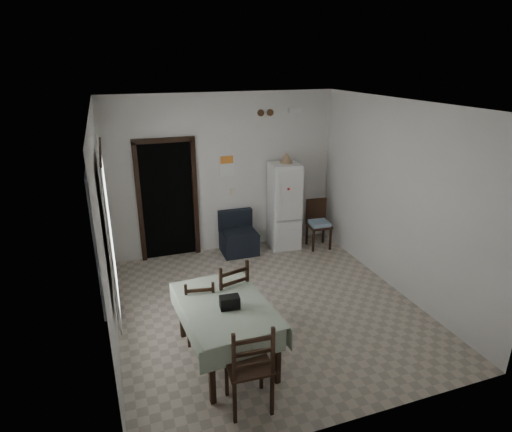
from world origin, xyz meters
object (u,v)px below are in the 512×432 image
object	(u,v)px
dining_chair_far_right	(227,295)
dining_chair_near_head	(249,364)
corner_chair	(319,225)
dining_table	(226,331)
fridge	(284,206)
navy_seat	(239,233)
dining_chair_far_left	(200,308)

from	to	relation	value
dining_chair_far_right	dining_chair_near_head	world-z (taller)	same
dining_chair_near_head	corner_chair	bearing A→B (deg)	-123.34
corner_chair	dining_chair_far_right	xyz separation A→B (m)	(-2.38, -2.00, 0.06)
dining_table	dining_chair_far_right	distance (m)	0.60
fridge	navy_seat	world-z (taller)	fridge
dining_chair_far_right	dining_chair_far_left	bearing A→B (deg)	-4.35
corner_chair	dining_chair_near_head	size ratio (longest dim) A/B	0.88
navy_seat	dining_chair_near_head	bearing A→B (deg)	-104.26
fridge	dining_table	world-z (taller)	fridge
corner_chair	dining_chair_far_right	world-z (taller)	dining_chair_far_right
fridge	dining_chair_far_left	size ratio (longest dim) A/B	1.84
dining_chair_near_head	fridge	bearing A→B (deg)	-114.11
corner_chair	navy_seat	bearing A→B (deg)	174.91
dining_table	corner_chair	bearing A→B (deg)	40.92
corner_chair	dining_table	world-z (taller)	corner_chair
dining_table	dining_chair_far_left	distance (m)	0.53
navy_seat	dining_table	bearing A→B (deg)	-108.74
fridge	dining_chair_far_left	world-z (taller)	fridge
dining_table	dining_chair_near_head	size ratio (longest dim) A/B	1.39
corner_chair	dining_chair_near_head	bearing A→B (deg)	-122.16
fridge	navy_seat	size ratio (longest dim) A/B	2.11
fridge	dining_chair_far_right	bearing A→B (deg)	-122.26
fridge	dining_table	size ratio (longest dim) A/B	1.13
fridge	dining_chair_far_right	world-z (taller)	fridge
corner_chair	dining_chair_far_left	distance (m)	3.45
fridge	dining_chair_far_left	bearing A→B (deg)	-126.85
dining_chair_far_left	dining_table	bearing A→B (deg)	122.24
dining_table	dining_chair_far_right	xyz separation A→B (m)	(0.17, 0.56, 0.15)
navy_seat	dining_chair_far_left	bearing A→B (deg)	-116.48
navy_seat	dining_chair_near_head	xyz separation A→B (m)	(-1.02, -3.63, 0.14)
dining_chair_near_head	dining_chair_far_left	bearing A→B (deg)	-76.76
fridge	dining_table	bearing A→B (deg)	-118.86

